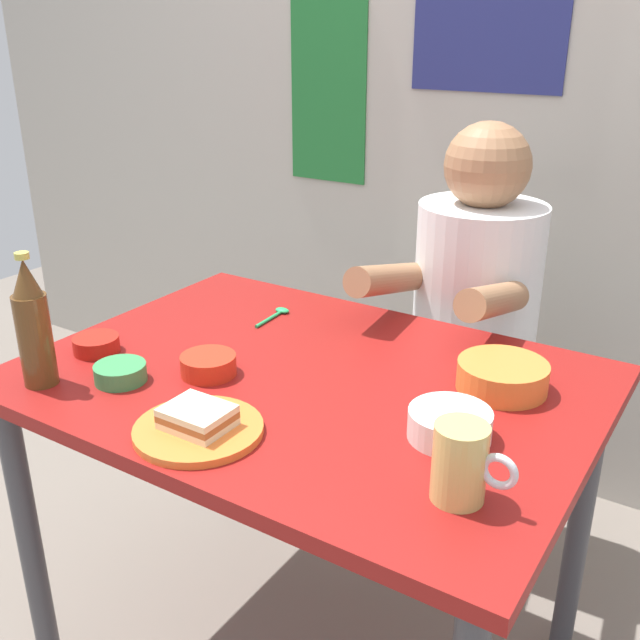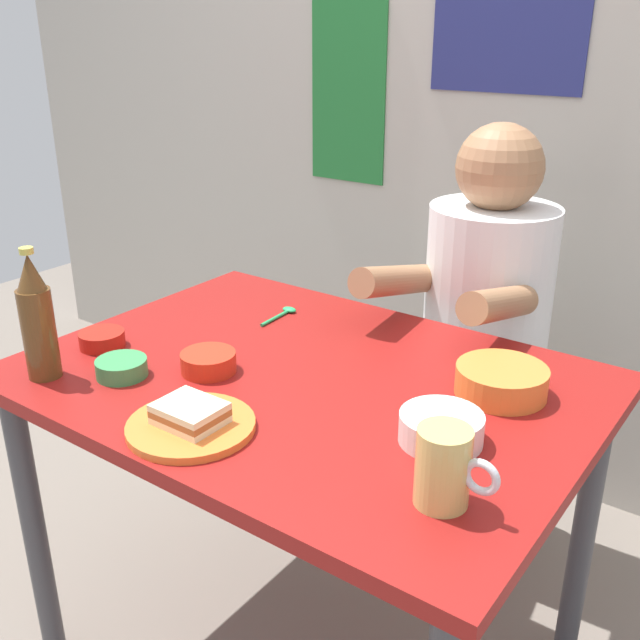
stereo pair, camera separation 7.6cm
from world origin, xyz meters
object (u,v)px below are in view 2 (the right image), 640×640
object	(u,v)px
person_seated	(487,287)
dining_table	(305,416)
sandwich	(190,413)
beer_mug	(445,467)
stool	(475,429)
plate_orange	(191,426)
beer_bottle	(37,320)
dip_bowl_green	(122,367)

from	to	relation	value
person_seated	dining_table	bearing A→B (deg)	-99.73
sandwich	beer_mug	world-z (taller)	beer_mug
sandwich	beer_mug	distance (m)	0.45
stool	beer_mug	distance (m)	1.00
plate_orange	stool	bearing A→B (deg)	81.41
plate_orange	beer_mug	xyz separation A→B (m)	(0.44, 0.07, 0.05)
plate_orange	sandwich	size ratio (longest dim) A/B	2.00
plate_orange	beer_bottle	xyz separation A→B (m)	(-0.38, -0.02, 0.11)
dining_table	beer_bottle	world-z (taller)	beer_bottle
dining_table	plate_orange	xyz separation A→B (m)	(-0.03, -0.28, 0.10)
beer_bottle	stool	bearing A→B (deg)	61.08
dining_table	dip_bowl_green	size ratio (longest dim) A/B	11.00
beer_bottle	sandwich	bearing A→B (deg)	3.34
plate_orange	beer_mug	distance (m)	0.45
stool	plate_orange	size ratio (longest dim) A/B	2.05
beer_mug	dip_bowl_green	size ratio (longest dim) A/B	1.26
dining_table	dip_bowl_green	world-z (taller)	dip_bowl_green
person_seated	sandwich	size ratio (longest dim) A/B	6.54
plate_orange	dip_bowl_green	size ratio (longest dim) A/B	2.20
sandwich	beer_bottle	bearing A→B (deg)	-176.66
person_seated	sandwich	bearing A→B (deg)	-98.70
sandwich	person_seated	bearing A→B (deg)	81.30
stool	person_seated	bearing A→B (deg)	-90.00
person_seated	beer_bottle	distance (m)	1.06
person_seated	plate_orange	distance (m)	0.91
dining_table	beer_mug	distance (m)	0.49
dining_table	plate_orange	bearing A→B (deg)	-96.40
dip_bowl_green	plate_orange	bearing A→B (deg)	-14.48
dining_table	person_seated	distance (m)	0.64
person_seated	stool	bearing A→B (deg)	90.00
person_seated	beer_bottle	size ratio (longest dim) A/B	2.75
beer_bottle	dip_bowl_green	xyz separation A→B (m)	(0.12, 0.09, -0.10)
dining_table	dip_bowl_green	bearing A→B (deg)	-143.27
beer_mug	dining_table	bearing A→B (deg)	152.47
stool	beer_bottle	world-z (taller)	beer_bottle
beer_mug	dip_bowl_green	distance (m)	0.70
person_seated	dip_bowl_green	world-z (taller)	person_seated
stool	beer_mug	size ratio (longest dim) A/B	3.57
beer_bottle	dip_bowl_green	size ratio (longest dim) A/B	2.62
dip_bowl_green	dining_table	bearing A→B (deg)	36.73
plate_orange	dip_bowl_green	world-z (taller)	dip_bowl_green
person_seated	beer_bottle	xyz separation A→B (m)	(-0.52, -0.92, 0.09)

